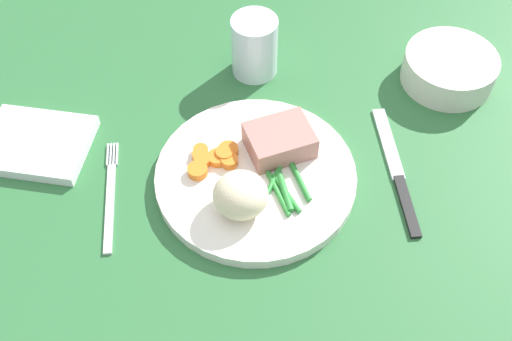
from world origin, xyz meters
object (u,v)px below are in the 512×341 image
meat_portion (280,140)px  water_glass (254,50)px  salad_bowl (450,67)px  napkin (37,144)px  fork (110,196)px  dinner_plate (256,179)px  knife (397,172)px

meat_portion → water_glass: 16.52cm
salad_bowl → napkin: salad_bowl is taller
fork → water_glass: 28.95cm
dinner_plate → water_glass: (1.86, 20.39, 3.01)cm
meat_portion → water_glass: size_ratio=0.90×
water_glass → napkin: 32.14cm
water_glass → napkin: bearing=-158.4°
dinner_plate → salad_bowl: 32.84cm
knife → salad_bowl: bearing=53.8°
dinner_plate → meat_portion: bearing=49.4°
meat_portion → water_glass: (-1.53, 16.44, 0.57)cm
knife → water_glass: size_ratio=2.31×
dinner_plate → knife: (17.95, -0.29, -0.60)cm
napkin → dinner_plate: bearing=-17.2°
fork → napkin: (-9.80, 8.89, 0.56)cm
dinner_plate → water_glass: size_ratio=2.83×
dinner_plate → fork: size_ratio=1.51×
dinner_plate → meat_portion: 5.75cm
napkin → water_glass: bearing=21.6°
fork → dinner_plate: bearing=1.5°
knife → napkin: (-45.86, 8.92, 0.56)cm
meat_portion → water_glass: bearing=95.3°
water_glass → dinner_plate: bearing=-95.2°
meat_portion → salad_bowl: size_ratio=0.62×
dinner_plate → napkin: 29.21cm
meat_portion → knife: size_ratio=0.39×
fork → napkin: bearing=138.5°
salad_bowl → dinner_plate: bearing=-151.9°
meat_portion → knife: (14.57, -4.24, -3.04)cm
napkin → salad_bowl: bearing=6.8°
meat_portion → knife: bearing=-16.2°
dinner_plate → knife: 17.97cm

